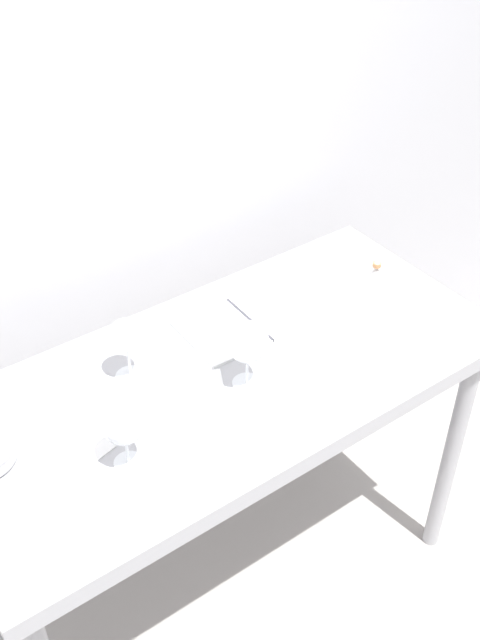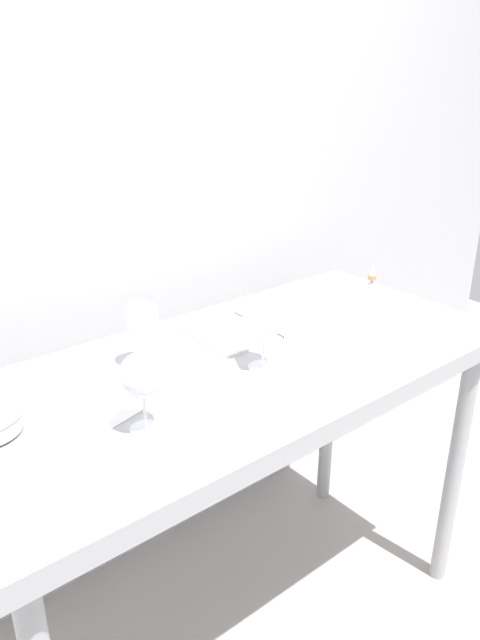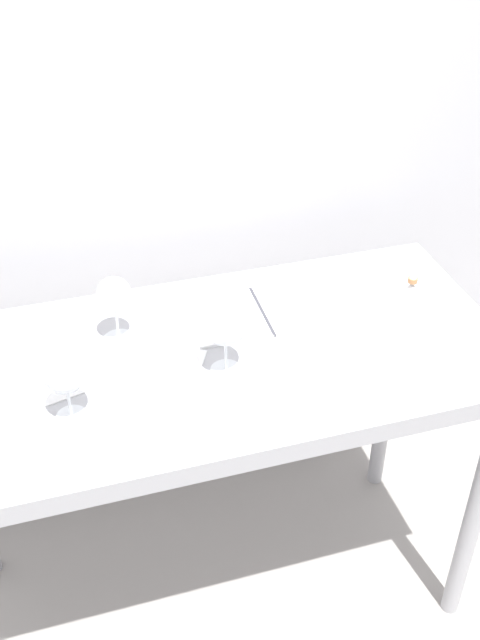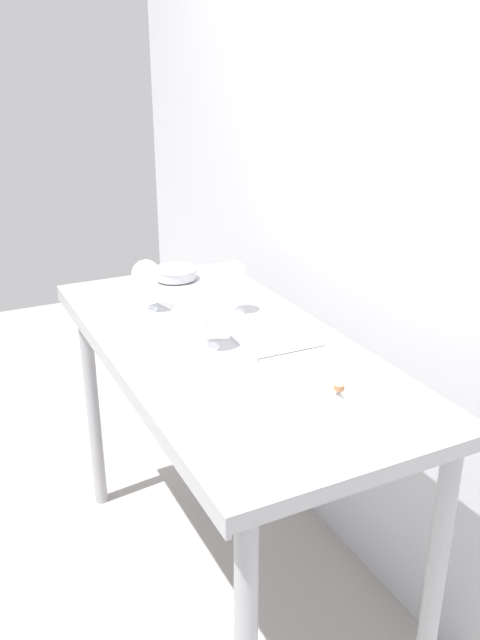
{
  "view_description": "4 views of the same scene",
  "coord_description": "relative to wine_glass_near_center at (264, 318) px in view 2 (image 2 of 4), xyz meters",
  "views": [
    {
      "loc": [
        -0.78,
        -1.16,
        2.17
      ],
      "look_at": [
        0.07,
        0.03,
        1.01
      ],
      "focal_mm": 43.6,
      "sensor_mm": 36.0,
      "label": 1
    },
    {
      "loc": [
        -0.82,
        -1.02,
        1.56
      ],
      "look_at": [
        0.02,
        0.01,
        1.0
      ],
      "focal_mm": 33.94,
      "sensor_mm": 36.0,
      "label": 2
    },
    {
      "loc": [
        -0.33,
        -1.34,
        2.0
      ],
      "look_at": [
        0.07,
        -0.01,
        0.99
      ],
      "focal_mm": 42.71,
      "sensor_mm": 36.0,
      "label": 3
    },
    {
      "loc": [
        1.55,
        -0.72,
        1.65
      ],
      "look_at": [
        0.01,
        0.04,
        0.96
      ],
      "focal_mm": 36.83,
      "sensor_mm": 36.0,
      "label": 4
    }
  ],
  "objects": [
    {
      "name": "open_notebook",
      "position": [
        0.15,
        0.19,
        -0.12
      ],
      "size": [
        0.36,
        0.21,
        0.01
      ],
      "rotation": [
        0.0,
        0.0,
        -0.02
      ],
      "color": "white",
      "rests_on": "steel_counter"
    },
    {
      "name": "decanter_funnel",
      "position": [
        0.5,
        0.09,
        -0.08
      ],
      "size": [
        0.11,
        0.11,
        0.13
      ],
      "color": "silver",
      "rests_on": "steel_counter"
    },
    {
      "name": "wine_glass_far_left",
      "position": [
        -0.21,
        0.18,
        -0.0
      ],
      "size": [
        0.08,
        0.08,
        0.17
      ],
      "color": "white",
      "rests_on": "steel_counter"
    },
    {
      "name": "tasting_sheet_upper",
      "position": [
        -0.15,
        0.02,
        -0.12
      ],
      "size": [
        0.26,
        0.27,
        0.0
      ],
      "primitive_type": "cube",
      "rotation": [
        0.0,
        0.0,
        -0.47
      ],
      "color": "white",
      "rests_on": "steel_counter"
    },
    {
      "name": "ground_plane",
      "position": [
        -0.02,
        0.07,
        -1.03
      ],
      "size": [
        6.0,
        6.0,
        0.0
      ],
      "primitive_type": "plane",
      "color": "#9D9892"
    },
    {
      "name": "steel_counter",
      "position": [
        -0.02,
        0.06,
        -0.23
      ],
      "size": [
        1.4,
        0.65,
        0.9
      ],
      "color": "#A6A6AB",
      "rests_on": "ground_plane"
    },
    {
      "name": "wine_glass_near_left",
      "position": [
        -0.35,
        -0.05,
        -0.01
      ],
      "size": [
        0.09,
        0.09,
        0.17
      ],
      "color": "white",
      "rests_on": "steel_counter"
    },
    {
      "name": "wine_glass_near_center",
      "position": [
        0.0,
        0.0,
        0.0
      ],
      "size": [
        0.1,
        0.1,
        0.18
      ],
      "color": "white",
      "rests_on": "steel_counter"
    },
    {
      "name": "tasting_sheet_lower",
      "position": [
        -0.38,
        0.12,
        -0.12
      ],
      "size": [
        0.2,
        0.27,
        0.0
      ],
      "primitive_type": "cube",
      "rotation": [
        0.0,
        0.0,
        0.25
      ],
      "color": "white",
      "rests_on": "steel_counter"
    },
    {
      "name": "back_wall",
      "position": [
        -0.02,
        0.56,
        0.27
      ],
      "size": [
        3.8,
        0.04,
        2.6
      ],
      "primitive_type": "cube",
      "color": "#BABABF",
      "rests_on": "ground_plane"
    }
  ]
}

